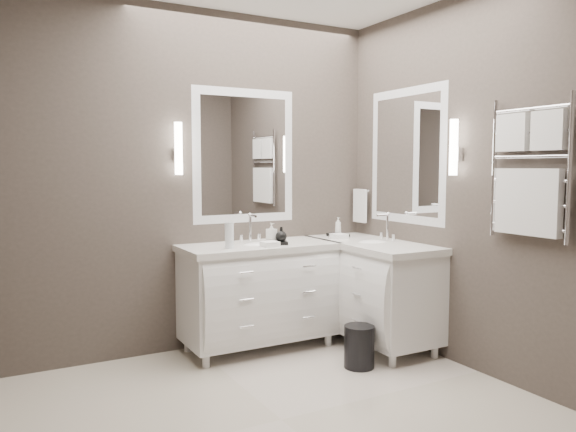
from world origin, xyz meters
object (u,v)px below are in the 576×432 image
vanity_right (371,285)px  towel_ladder (529,178)px  waste_bin (359,347)px  vanity_back (259,289)px

vanity_right → towel_ladder: towel_ladder is taller
vanity_right → waste_bin: (-0.43, -0.42, -0.33)m
vanity_right → waste_bin: 0.68m
towel_ladder → waste_bin: towel_ladder is taller
towel_ladder → waste_bin: size_ratio=2.91×
vanity_back → waste_bin: size_ratio=4.00×
vanity_back → vanity_right: bearing=-20.4°
vanity_back → waste_bin: vanity_back is taller
vanity_right → vanity_back: bearing=159.6°
towel_ladder → waste_bin: (-0.65, 0.88, -1.24)m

